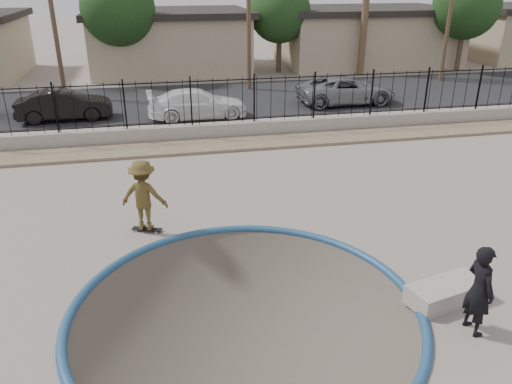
{
  "coord_description": "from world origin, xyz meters",
  "views": [
    {
      "loc": [
        -1.45,
        -8.9,
        6.08
      ],
      "look_at": [
        0.83,
        2.0,
        1.19
      ],
      "focal_mm": 35.0,
      "sensor_mm": 36.0,
      "label": 1
    }
  ],
  "objects_px": {
    "concrete_ledge": "(446,292)",
    "car_d": "(346,90)",
    "car_c": "(198,104)",
    "skater": "(144,199)",
    "car_b": "(64,105)",
    "skateboard": "(147,229)",
    "videographer": "(479,290)"
  },
  "relations": [
    {
      "from": "skateboard",
      "to": "videographer",
      "type": "relative_size",
      "value": 0.45
    },
    {
      "from": "videographer",
      "to": "car_c",
      "type": "distance_m",
      "value": 16.2
    },
    {
      "from": "skater",
      "to": "car_b",
      "type": "distance_m",
      "value": 12.01
    },
    {
      "from": "concrete_ledge",
      "to": "car_c",
      "type": "height_order",
      "value": "car_c"
    },
    {
      "from": "concrete_ledge",
      "to": "skateboard",
      "type": "bearing_deg",
      "value": 143.9
    },
    {
      "from": "skater",
      "to": "car_b",
      "type": "bearing_deg",
      "value": -53.88
    },
    {
      "from": "videographer",
      "to": "car_b",
      "type": "distance_m",
      "value": 19.13
    },
    {
      "from": "skater",
      "to": "videographer",
      "type": "relative_size",
      "value": 1.03
    },
    {
      "from": "videographer",
      "to": "skateboard",
      "type": "bearing_deg",
      "value": 44.16
    },
    {
      "from": "skater",
      "to": "videographer",
      "type": "bearing_deg",
      "value": 157.86
    },
    {
      "from": "car_b",
      "to": "car_c",
      "type": "distance_m",
      "value": 5.91
    },
    {
      "from": "car_c",
      "to": "car_d",
      "type": "relative_size",
      "value": 0.91
    },
    {
      "from": "concrete_ledge",
      "to": "car_d",
      "type": "bearing_deg",
      "value": 75.7
    },
    {
      "from": "skateboard",
      "to": "car_d",
      "type": "relative_size",
      "value": 0.16
    },
    {
      "from": "skater",
      "to": "videographer",
      "type": "height_order",
      "value": "skater"
    },
    {
      "from": "skater",
      "to": "videographer",
      "type": "distance_m",
      "value": 7.84
    },
    {
      "from": "skateboard",
      "to": "car_c",
      "type": "bearing_deg",
      "value": 97.75
    },
    {
      "from": "skater",
      "to": "car_c",
      "type": "xyz_separation_m",
      "value": [
        2.39,
        10.62,
        -0.23
      ]
    },
    {
      "from": "videographer",
      "to": "skater",
      "type": "bearing_deg",
      "value": 44.16
    },
    {
      "from": "videographer",
      "to": "car_c",
      "type": "height_order",
      "value": "videographer"
    },
    {
      "from": "videographer",
      "to": "car_b",
      "type": "bearing_deg",
      "value": 24.88
    },
    {
      "from": "car_d",
      "to": "concrete_ledge",
      "type": "bearing_deg",
      "value": 164.88
    },
    {
      "from": "concrete_ledge",
      "to": "car_d",
      "type": "xyz_separation_m",
      "value": [
        4.1,
        16.1,
        0.52
      ]
    },
    {
      "from": "skateboard",
      "to": "car_d",
      "type": "xyz_separation_m",
      "value": [
        9.97,
        11.83,
        0.67
      ]
    },
    {
      "from": "car_b",
      "to": "concrete_ledge",
      "type": "bearing_deg",
      "value": -152.74
    },
    {
      "from": "skater",
      "to": "concrete_ledge",
      "type": "relative_size",
      "value": 1.14
    },
    {
      "from": "skater",
      "to": "videographer",
      "type": "xyz_separation_m",
      "value": [
        5.87,
        -5.2,
        -0.03
      ]
    },
    {
      "from": "car_b",
      "to": "car_d",
      "type": "distance_m",
      "value": 13.43
    },
    {
      "from": "skateboard",
      "to": "car_d",
      "type": "height_order",
      "value": "car_d"
    },
    {
      "from": "videographer",
      "to": "car_c",
      "type": "bearing_deg",
      "value": 8.1
    },
    {
      "from": "skater",
      "to": "car_b",
      "type": "xyz_separation_m",
      "value": [
        -3.46,
        11.5,
        -0.2
      ]
    },
    {
      "from": "skater",
      "to": "car_c",
      "type": "bearing_deg",
      "value": -83.29
    }
  ]
}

